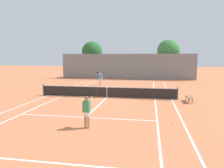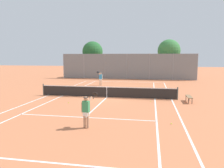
{
  "view_description": "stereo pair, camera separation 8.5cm",
  "coord_description": "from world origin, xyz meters",
  "px_view_note": "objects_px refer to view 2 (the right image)",
  "views": [
    {
      "loc": [
        3.7,
        -18.39,
        3.56
      ],
      "look_at": [
        0.19,
        1.5,
        1.0
      ],
      "focal_mm": 35.0,
      "sensor_mm": 36.0,
      "label": 1
    },
    {
      "loc": [
        3.78,
        -18.38,
        3.56
      ],
      "look_at": [
        0.19,
        1.5,
        1.0
      ],
      "focal_mm": 35.0,
      "sensor_mm": 36.0,
      "label": 2
    }
  ],
  "objects_px": {
    "courtside_bench": "(189,97)",
    "player_far_left": "(101,78)",
    "loose_tennis_ball_0": "(171,124)",
    "player_near_side": "(86,110)",
    "tree_behind_right": "(169,51)",
    "tennis_net": "(107,92)",
    "loose_tennis_ball_3": "(151,101)",
    "loose_tennis_ball_2": "(142,86)",
    "loose_tennis_ball_4": "(69,103)",
    "loose_tennis_ball_1": "(138,83)",
    "tree_behind_left": "(93,52)"
  },
  "relations": [
    {
      "from": "loose_tennis_ball_3",
      "to": "tree_behind_left",
      "type": "height_order",
      "value": "tree_behind_left"
    },
    {
      "from": "loose_tennis_ball_4",
      "to": "loose_tennis_ball_3",
      "type": "bearing_deg",
      "value": 14.77
    },
    {
      "from": "courtside_bench",
      "to": "player_far_left",
      "type": "bearing_deg",
      "value": 137.49
    },
    {
      "from": "loose_tennis_ball_2",
      "to": "loose_tennis_ball_3",
      "type": "xyz_separation_m",
      "value": [
        1.05,
        -8.81,
        0.0
      ]
    },
    {
      "from": "loose_tennis_ball_1",
      "to": "tree_behind_left",
      "type": "bearing_deg",
      "value": 136.07
    },
    {
      "from": "tennis_net",
      "to": "loose_tennis_ball_2",
      "type": "distance_m",
      "value": 8.09
    },
    {
      "from": "tennis_net",
      "to": "loose_tennis_ball_4",
      "type": "xyz_separation_m",
      "value": [
        -2.41,
        -2.85,
        -0.48
      ]
    },
    {
      "from": "loose_tennis_ball_3",
      "to": "tree_behind_right",
      "type": "bearing_deg",
      "value": 82.07
    },
    {
      "from": "loose_tennis_ball_0",
      "to": "tree_behind_left",
      "type": "relative_size",
      "value": 0.01
    },
    {
      "from": "tree_behind_right",
      "to": "tennis_net",
      "type": "bearing_deg",
      "value": -109.87
    },
    {
      "from": "loose_tennis_ball_4",
      "to": "tennis_net",
      "type": "bearing_deg",
      "value": 49.76
    },
    {
      "from": "loose_tennis_ball_2",
      "to": "loose_tennis_ball_3",
      "type": "height_order",
      "value": "same"
    },
    {
      "from": "courtside_bench",
      "to": "tree_behind_left",
      "type": "relative_size",
      "value": 0.24
    },
    {
      "from": "tennis_net",
      "to": "courtside_bench",
      "type": "height_order",
      "value": "tennis_net"
    },
    {
      "from": "loose_tennis_ball_0",
      "to": "player_near_side",
      "type": "bearing_deg",
      "value": -162.12
    },
    {
      "from": "loose_tennis_ball_3",
      "to": "loose_tennis_ball_1",
      "type": "bearing_deg",
      "value": 98.4
    },
    {
      "from": "player_far_left",
      "to": "loose_tennis_ball_3",
      "type": "xyz_separation_m",
      "value": [
        6.11,
        -8.74,
        -0.89
      ]
    },
    {
      "from": "courtside_bench",
      "to": "tree_behind_right",
      "type": "bearing_deg",
      "value": 90.9
    },
    {
      "from": "loose_tennis_ball_3",
      "to": "player_far_left",
      "type": "bearing_deg",
      "value": 124.95
    },
    {
      "from": "player_far_left",
      "to": "tree_behind_left",
      "type": "xyz_separation_m",
      "value": [
        -3.86,
        10.85,
        3.37
      ]
    },
    {
      "from": "loose_tennis_ball_3",
      "to": "loose_tennis_ball_4",
      "type": "relative_size",
      "value": 1.0
    },
    {
      "from": "loose_tennis_ball_2",
      "to": "tree_behind_right",
      "type": "bearing_deg",
      "value": 70.09
    },
    {
      "from": "loose_tennis_ball_0",
      "to": "tree_behind_right",
      "type": "xyz_separation_m",
      "value": [
        1.56,
        24.65,
        4.34
      ]
    },
    {
      "from": "loose_tennis_ball_0",
      "to": "tree_behind_left",
      "type": "distance_m",
      "value": 27.85
    },
    {
      "from": "loose_tennis_ball_4",
      "to": "courtside_bench",
      "type": "distance_m",
      "value": 9.38
    },
    {
      "from": "player_near_side",
      "to": "loose_tennis_ball_2",
      "type": "height_order",
      "value": "player_near_side"
    },
    {
      "from": "tennis_net",
      "to": "loose_tennis_ball_3",
      "type": "bearing_deg",
      "value": -17.73
    },
    {
      "from": "courtside_bench",
      "to": "loose_tennis_ball_2",
      "type": "bearing_deg",
      "value": 115.53
    },
    {
      "from": "loose_tennis_ball_2",
      "to": "loose_tennis_ball_4",
      "type": "relative_size",
      "value": 1.0
    },
    {
      "from": "loose_tennis_ball_1",
      "to": "loose_tennis_ball_3",
      "type": "distance_m",
      "value": 11.76
    },
    {
      "from": "player_near_side",
      "to": "loose_tennis_ball_1",
      "type": "height_order",
      "value": "player_near_side"
    },
    {
      "from": "player_far_left",
      "to": "loose_tennis_ball_0",
      "type": "bearing_deg",
      "value": -63.35
    },
    {
      "from": "loose_tennis_ball_4",
      "to": "courtside_bench",
      "type": "xyz_separation_m",
      "value": [
        9.14,
        2.07,
        0.38
      ]
    },
    {
      "from": "player_near_side",
      "to": "loose_tennis_ball_4",
      "type": "distance_m",
      "value": 6.22
    },
    {
      "from": "player_far_left",
      "to": "loose_tennis_ball_0",
      "type": "xyz_separation_m",
      "value": [
        7.2,
        -14.36,
        -0.89
      ]
    },
    {
      "from": "loose_tennis_ball_1",
      "to": "tree_behind_right",
      "type": "xyz_separation_m",
      "value": [
        4.37,
        7.4,
        4.34
      ]
    },
    {
      "from": "loose_tennis_ball_0",
      "to": "courtside_bench",
      "type": "xyz_separation_m",
      "value": [
        1.85,
        6.05,
        0.38
      ]
    },
    {
      "from": "loose_tennis_ball_1",
      "to": "loose_tennis_ball_2",
      "type": "distance_m",
      "value": 2.9
    },
    {
      "from": "player_near_side",
      "to": "loose_tennis_ball_3",
      "type": "bearing_deg",
      "value": 65.73
    },
    {
      "from": "player_near_side",
      "to": "tennis_net",
      "type": "bearing_deg",
      "value": 94.47
    },
    {
      "from": "player_near_side",
      "to": "tree_behind_left",
      "type": "bearing_deg",
      "value": 104.4
    },
    {
      "from": "tennis_net",
      "to": "tree_behind_right",
      "type": "height_order",
      "value": "tree_behind_right"
    },
    {
      "from": "loose_tennis_ball_3",
      "to": "courtside_bench",
      "type": "relative_size",
      "value": 0.04
    },
    {
      "from": "player_near_side",
      "to": "loose_tennis_ball_0",
      "type": "distance_m",
      "value": 4.55
    },
    {
      "from": "loose_tennis_ball_1",
      "to": "loose_tennis_ball_2",
      "type": "relative_size",
      "value": 1.0
    },
    {
      "from": "loose_tennis_ball_2",
      "to": "loose_tennis_ball_4",
      "type": "bearing_deg",
      "value": -116.23
    },
    {
      "from": "loose_tennis_ball_3",
      "to": "courtside_bench",
      "type": "height_order",
      "value": "courtside_bench"
    },
    {
      "from": "loose_tennis_ball_2",
      "to": "loose_tennis_ball_4",
      "type": "xyz_separation_m",
      "value": [
        -5.14,
        -10.44,
        0.0
      ]
    },
    {
      "from": "loose_tennis_ball_1",
      "to": "tennis_net",
      "type": "bearing_deg",
      "value": -101.24
    },
    {
      "from": "player_near_side",
      "to": "loose_tennis_ball_0",
      "type": "bearing_deg",
      "value": 17.88
    }
  ]
}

